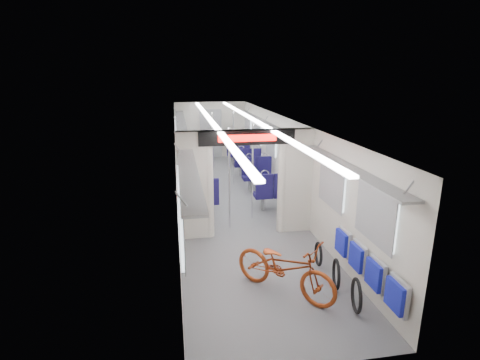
{
  "coord_description": "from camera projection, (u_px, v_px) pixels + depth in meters",
  "views": [
    {
      "loc": [
        -1.43,
        -9.52,
        3.41
      ],
      "look_at": [
        -0.07,
        -1.66,
        1.14
      ],
      "focal_mm": 28.0,
      "sensor_mm": 36.0,
      "label": 1
    }
  ],
  "objects": [
    {
      "name": "seat_bay_far_left",
      "position": [
        191.0,
        157.0,
        13.24
      ],
      "size": [
        0.95,
        2.25,
        1.15
      ],
      "color": "#130E3E",
      "rests_on": "ground"
    },
    {
      "name": "bicycle",
      "position": [
        285.0,
        267.0,
        5.9
      ],
      "size": [
        1.68,
        1.73,
        0.94
      ],
      "primitive_type": "imported",
      "rotation": [
        0.0,
        0.0,
        0.75
      ],
      "color": "#963915",
      "rests_on": "ground"
    },
    {
      "name": "bike_hoop_a",
      "position": [
        356.0,
        297.0,
        5.51
      ],
      "size": [
        0.17,
        0.53,
        0.53
      ],
      "primitive_type": "torus",
      "rotation": [
        1.57,
        0.0,
        1.35
      ],
      "color": "black",
      "rests_on": "ground"
    },
    {
      "name": "stanchion_far_left",
      "position": [
        213.0,
        150.0,
        11.4
      ],
      "size": [
        0.04,
        0.04,
        2.3
      ],
      "primitive_type": "cylinder",
      "color": "silver",
      "rests_on": "ground"
    },
    {
      "name": "flip_bench",
      "position": [
        366.0,
        265.0,
        5.72
      ],
      "size": [
        0.12,
        2.07,
        0.47
      ],
      "color": "gray",
      "rests_on": "carriage"
    },
    {
      "name": "stanchion_near_right",
      "position": [
        252.0,
        172.0,
        8.87
      ],
      "size": [
        0.04,
        0.04,
        2.3
      ],
      "primitive_type": "cylinder",
      "color": "silver",
      "rests_on": "ground"
    },
    {
      "name": "bike_hoop_b",
      "position": [
        336.0,
        275.0,
        6.11
      ],
      "size": [
        0.17,
        0.51,
        0.52
      ],
      "primitive_type": "torus",
      "rotation": [
        1.57,
        0.0,
        1.33
      ],
      "color": "black",
      "rests_on": "ground"
    },
    {
      "name": "seat_bay_near_right",
      "position": [
        264.0,
        180.0,
        10.41
      ],
      "size": [
        0.92,
        2.1,
        1.11
      ],
      "color": "#130E3E",
      "rests_on": "ground"
    },
    {
      "name": "stanchion_far_right",
      "position": [
        233.0,
        148.0,
        11.72
      ],
      "size": [
        0.04,
        0.04,
        2.3
      ],
      "primitive_type": "cylinder",
      "color": "silver",
      "rests_on": "ground"
    },
    {
      "name": "stanchion_near_left",
      "position": [
        229.0,
        179.0,
        8.3
      ],
      "size": [
        0.04,
        0.04,
        2.3
      ],
      "primitive_type": "cylinder",
      "color": "silver",
      "rests_on": "ground"
    },
    {
      "name": "seat_bay_near_left",
      "position": [
        197.0,
        185.0,
        9.92
      ],
      "size": [
        0.92,
        2.13,
        1.12
      ],
      "color": "#130E3E",
      "rests_on": "ground"
    },
    {
      "name": "bike_hoop_c",
      "position": [
        318.0,
        255.0,
        6.86
      ],
      "size": [
        0.11,
        0.45,
        0.45
      ],
      "primitive_type": "torus",
      "rotation": [
        1.57,
        0.0,
        1.44
      ],
      "color": "black",
      "rests_on": "ground"
    },
    {
      "name": "carriage",
      "position": [
        234.0,
        151.0,
        9.53
      ],
      "size": [
        12.0,
        12.02,
        2.31
      ],
      "color": "#515456",
      "rests_on": "ground"
    },
    {
      "name": "seat_bay_far_right",
      "position": [
        243.0,
        156.0,
        13.6
      ],
      "size": [
        0.9,
        2.04,
        1.09
      ],
      "color": "#130E3E",
      "rests_on": "ground"
    }
  ]
}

